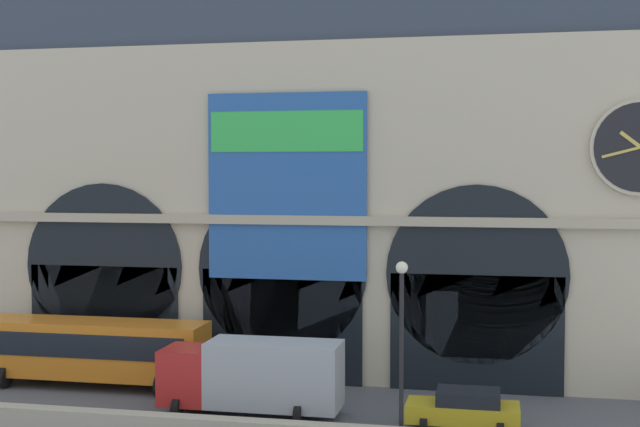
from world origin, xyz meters
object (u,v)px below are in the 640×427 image
Objects in this scene: box_truck_center at (254,375)px; street_lamp_quayside at (402,331)px; car_mideast at (464,409)px; bus_midwest at (92,349)px.

box_truck_center is 1.09× the size of street_lamp_quayside.
box_truck_center is 1.70× the size of car_mideast.
bus_midwest reaches higher than car_mideast.
street_lamp_quayside reaches higher than bus_midwest.
car_mideast is at bearing -10.46° from bus_midwest.
street_lamp_quayside reaches higher than car_mideast.
car_mideast is at bearing -0.84° from box_truck_center.
bus_midwest is 16.81m from street_lamp_quayside.
car_mideast is 5.31m from street_lamp_quayside.
box_truck_center is at bearing 179.16° from car_mideast.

